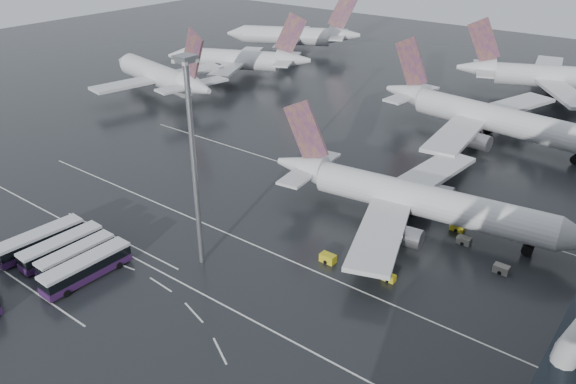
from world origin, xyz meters
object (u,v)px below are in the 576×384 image
Objects in this scene: bus_row_near_c at (76,256)px; gse_cart_belly_d at (501,269)px; bus_row_near_a at (40,241)px; airliner_gate_c at (560,78)px; gse_cart_belly_a at (389,278)px; jet_remote_west at (162,77)px; bus_row_near_b at (62,247)px; floodlight_mast at (192,141)px; gse_cart_belly_c at (328,258)px; jet_remote_far at (295,36)px; bus_row_near_d at (86,268)px; airliner_main at (414,199)px; airliner_gate_b at (490,118)px; gse_cart_belly_e at (458,227)px; jet_remote_mid at (240,60)px; gse_cart_belly_b at (464,240)px.

gse_cart_belly_d is (51.14, 36.75, -1.01)m from bus_row_near_c.
bus_row_near_a is 70.11m from gse_cart_belly_d.
airliner_gate_c is 29.91× the size of gse_cart_belly_a.
jet_remote_west is at bearing 40.93° from bus_row_near_c.
bus_row_near_b is 28.03m from floodlight_mast.
airliner_gate_c reaches higher than bus_row_near_c.
gse_cart_belly_a is 0.84× the size of gse_cart_belly_d.
gse_cart_belly_c is at bearing -52.85° from bus_row_near_a.
gse_cart_belly_d is at bearing -53.93° from bus_row_near_b.
jet_remote_far is at bearing 24.31° from bus_row_near_a.
jet_remote_far is 1.51× the size of floodlight_mast.
bus_row_near_a is at bearing 105.80° from bus_row_near_b.
bus_row_near_d is at bearing 142.91° from jet_remote_west.
airliner_main is 0.93× the size of airliner_gate_b.
jet_remote_west is (-88.55, 22.76, 0.93)m from airliner_main.
bus_row_near_b is 0.41× the size of floodlight_mast.
jet_remote_far is at bearing 138.77° from gse_cart_belly_e.
jet_remote_mid is at bearing 152.01° from gse_cart_belly_e.
floodlight_mast is 48.40m from gse_cart_belly_d.
bus_row_near_d reaches higher than bus_row_near_b.
floodlight_mast is 14.34× the size of gse_cart_belly_b.
airliner_gate_c is 92.40m from gse_cart_belly_b.
airliner_gate_c reaches higher than gse_cart_belly_c.
jet_remote_mid reaches higher than gse_cart_belly_b.
jet_remote_mid is 106.19m from gse_cart_belly_c.
jet_remote_mid is at bearing -86.39° from jet_remote_west.
airliner_gate_b is at bearing 105.86° from gse_cart_belly_b.
gse_cart_belly_d reaches higher than gse_cart_belly_a.
airliner_gate_c is at bearing 80.65° from floodlight_mast.
gse_cart_belly_b is (13.28, -46.73, -4.51)m from airliner_gate_b.
bus_row_near_a is 5.99× the size of gse_cart_belly_e.
airliner_gate_c is at bearing -178.92° from jet_remote_mid.
bus_row_near_d is 60.30m from gse_cart_belly_d.
airliner_gate_b is 4.33× the size of bus_row_near_d.
airliner_main is at bearing -78.74° from airliner_gate_b.
airliner_main is 46.13m from airliner_gate_b.
jet_remote_mid is at bearing 27.99° from bus_row_near_a.
gse_cart_belly_e is (2.25, 19.46, 0.11)m from gse_cart_belly_a.
bus_row_near_d is at bearing -127.25° from floodlight_mast.
gse_cart_belly_a is 0.86× the size of gse_cart_belly_b.
bus_row_near_d is at bearing -133.12° from gse_cart_belly_b.
airliner_gate_c is 1.13× the size of jet_remote_west.
jet_remote_west is 26.40× the size of gse_cart_belly_a.
airliner_gate_b is 4.54× the size of bus_row_near_b.
bus_row_near_d is (7.85, -1.01, 0.09)m from bus_row_near_b.
airliner_main reaches higher than gse_cart_belly_b.
jet_remote_mid is 112.79m from gse_cart_belly_a.
bus_row_near_b is (54.27, -131.42, -3.87)m from jet_remote_far.
bus_row_near_b reaches higher than bus_row_near_c.
bus_row_near_c is 5.24× the size of gse_cart_belly_e.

